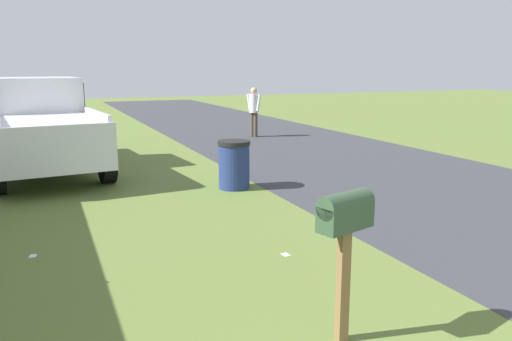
{
  "coord_description": "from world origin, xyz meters",
  "views": [
    {
      "loc": [
        0.22,
        2.19,
        2.34
      ],
      "look_at": [
        4.9,
        0.21,
        1.3
      ],
      "focal_mm": 35.75,
      "sensor_mm": 36.0,
      "label": 1
    }
  ],
  "objects_px": {
    "pedestrian": "(254,109)",
    "pickup_truck": "(39,122)",
    "mailbox": "(345,223)",
    "trash_bin": "(234,165)"
  },
  "relations": [
    {
      "from": "pedestrian",
      "to": "pickup_truck",
      "type": "bearing_deg",
      "value": -4.84
    },
    {
      "from": "mailbox",
      "to": "pedestrian",
      "type": "relative_size",
      "value": 0.8
    },
    {
      "from": "trash_bin",
      "to": "mailbox",
      "type": "bearing_deg",
      "value": 168.77
    },
    {
      "from": "trash_bin",
      "to": "pedestrian",
      "type": "height_order",
      "value": "pedestrian"
    },
    {
      "from": "pickup_truck",
      "to": "pedestrian",
      "type": "xyz_separation_m",
      "value": [
        3.3,
        -6.64,
        -0.15
      ]
    },
    {
      "from": "pickup_truck",
      "to": "trash_bin",
      "type": "bearing_deg",
      "value": -140.58
    },
    {
      "from": "mailbox",
      "to": "trash_bin",
      "type": "height_order",
      "value": "mailbox"
    },
    {
      "from": "pedestrian",
      "to": "trash_bin",
      "type": "bearing_deg",
      "value": 33.07
    },
    {
      "from": "trash_bin",
      "to": "pedestrian",
      "type": "distance_m",
      "value": 7.44
    },
    {
      "from": "pickup_truck",
      "to": "trash_bin",
      "type": "relative_size",
      "value": 6.17
    }
  ]
}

